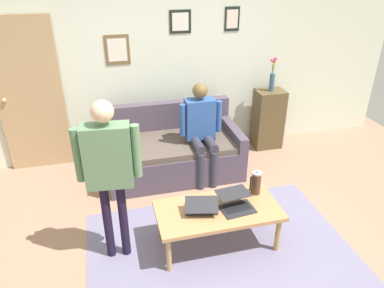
{
  "coord_description": "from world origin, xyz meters",
  "views": [
    {
      "loc": [
        0.83,
        2.75,
        2.66
      ],
      "look_at": [
        -0.05,
        -0.72,
        0.8
      ],
      "focal_mm": 34.09,
      "sensor_mm": 36.0,
      "label": 1
    }
  ],
  "objects_px": {
    "laptop_center": "(236,203)",
    "person_seated": "(201,127)",
    "couch": "(173,151)",
    "side_shelf": "(268,119)",
    "person_standing": "(109,164)",
    "laptop_left": "(201,207)",
    "coffee_table": "(218,212)",
    "french_press": "(256,183)",
    "interior_door": "(30,97)",
    "flower_vase": "(272,78)"
  },
  "relations": [
    {
      "from": "french_press",
      "to": "flower_vase",
      "type": "distance_m",
      "value": 2.06
    },
    {
      "from": "coffee_table",
      "to": "laptop_center",
      "type": "bearing_deg",
      "value": 173.95
    },
    {
      "from": "interior_door",
      "to": "flower_vase",
      "type": "relative_size",
      "value": 4.16
    },
    {
      "from": "coffee_table",
      "to": "person_seated",
      "type": "distance_m",
      "value": 1.35
    },
    {
      "from": "person_standing",
      "to": "person_seated",
      "type": "xyz_separation_m",
      "value": [
        -1.18,
        -1.2,
        -0.32
      ]
    },
    {
      "from": "flower_vase",
      "to": "person_seated",
      "type": "bearing_deg",
      "value": 26.59
    },
    {
      "from": "french_press",
      "to": "flower_vase",
      "type": "height_order",
      "value": "flower_vase"
    },
    {
      "from": "laptop_center",
      "to": "person_seated",
      "type": "height_order",
      "value": "person_seated"
    },
    {
      "from": "french_press",
      "to": "coffee_table",
      "type": "bearing_deg",
      "value": 19.09
    },
    {
      "from": "side_shelf",
      "to": "interior_door",
      "type": "bearing_deg",
      "value": -3.82
    },
    {
      "from": "laptop_left",
      "to": "laptop_center",
      "type": "relative_size",
      "value": 0.99
    },
    {
      "from": "couch",
      "to": "laptop_left",
      "type": "xyz_separation_m",
      "value": [
        0.02,
        1.5,
        0.18
      ]
    },
    {
      "from": "couch",
      "to": "french_press",
      "type": "distance_m",
      "value": 1.51
    },
    {
      "from": "laptop_left",
      "to": "flower_vase",
      "type": "distance_m",
      "value": 2.54
    },
    {
      "from": "laptop_center",
      "to": "coffee_table",
      "type": "bearing_deg",
      "value": -6.05
    },
    {
      "from": "couch",
      "to": "laptop_center",
      "type": "bearing_deg",
      "value": 101.8
    },
    {
      "from": "person_standing",
      "to": "couch",
      "type": "bearing_deg",
      "value": -120.82
    },
    {
      "from": "couch",
      "to": "person_standing",
      "type": "xyz_separation_m",
      "value": [
        0.85,
        1.42,
        0.74
      ]
    },
    {
      "from": "laptop_center",
      "to": "flower_vase",
      "type": "bearing_deg",
      "value": -122.64
    },
    {
      "from": "side_shelf",
      "to": "person_standing",
      "type": "distance_m",
      "value": 3.06
    },
    {
      "from": "laptop_left",
      "to": "person_standing",
      "type": "xyz_separation_m",
      "value": [
        0.82,
        -0.08,
        0.56
      ]
    },
    {
      "from": "interior_door",
      "to": "french_press",
      "type": "height_order",
      "value": "interior_door"
    },
    {
      "from": "interior_door",
      "to": "french_press",
      "type": "relative_size",
      "value": 7.25
    },
    {
      "from": "interior_door",
      "to": "coffee_table",
      "type": "height_order",
      "value": "interior_door"
    },
    {
      "from": "interior_door",
      "to": "side_shelf",
      "type": "relative_size",
      "value": 2.28
    },
    {
      "from": "laptop_center",
      "to": "person_standing",
      "type": "relative_size",
      "value": 0.23
    },
    {
      "from": "interior_door",
      "to": "side_shelf",
      "type": "xyz_separation_m",
      "value": [
        -3.3,
        0.22,
        -0.57
      ]
    },
    {
      "from": "person_seated",
      "to": "couch",
      "type": "bearing_deg",
      "value": -34.59
    },
    {
      "from": "coffee_table",
      "to": "side_shelf",
      "type": "bearing_deg",
      "value": -126.49
    },
    {
      "from": "person_seated",
      "to": "laptop_left",
      "type": "bearing_deg",
      "value": 74.5
    },
    {
      "from": "coffee_table",
      "to": "side_shelf",
      "type": "height_order",
      "value": "side_shelf"
    },
    {
      "from": "laptop_left",
      "to": "person_seated",
      "type": "height_order",
      "value": "person_seated"
    },
    {
      "from": "interior_door",
      "to": "person_seated",
      "type": "xyz_separation_m",
      "value": [
        -2.08,
        0.83,
        -0.3
      ]
    },
    {
      "from": "laptop_center",
      "to": "couch",
      "type": "bearing_deg",
      "value": -78.2
    },
    {
      "from": "french_press",
      "to": "person_standing",
      "type": "bearing_deg",
      "value": 2.45
    },
    {
      "from": "interior_door",
      "to": "couch",
      "type": "xyz_separation_m",
      "value": [
        -1.75,
        0.6,
        -0.72
      ]
    },
    {
      "from": "laptop_center",
      "to": "interior_door",
      "type": "bearing_deg",
      "value": -45.93
    },
    {
      "from": "side_shelf",
      "to": "person_standing",
      "type": "xyz_separation_m",
      "value": [
        2.4,
        1.81,
        0.6
      ]
    },
    {
      "from": "couch",
      "to": "coffee_table",
      "type": "xyz_separation_m",
      "value": [
        -0.15,
        1.52,
        0.09
      ]
    },
    {
      "from": "coffee_table",
      "to": "french_press",
      "type": "distance_m",
      "value": 0.52
    },
    {
      "from": "side_shelf",
      "to": "person_seated",
      "type": "xyz_separation_m",
      "value": [
        1.22,
        0.61,
        0.28
      ]
    },
    {
      "from": "person_standing",
      "to": "laptop_center",
      "type": "bearing_deg",
      "value": 174.38
    },
    {
      "from": "side_shelf",
      "to": "person_standing",
      "type": "bearing_deg",
      "value": 36.94
    },
    {
      "from": "french_press",
      "to": "person_seated",
      "type": "xyz_separation_m",
      "value": [
        0.27,
        -1.13,
        0.16
      ]
    },
    {
      "from": "interior_door",
      "to": "person_seated",
      "type": "distance_m",
      "value": 2.26
    },
    {
      "from": "interior_door",
      "to": "coffee_table",
      "type": "bearing_deg",
      "value": 131.8
    },
    {
      "from": "laptop_left",
      "to": "side_shelf",
      "type": "bearing_deg",
      "value": -129.88
    },
    {
      "from": "side_shelf",
      "to": "flower_vase",
      "type": "height_order",
      "value": "flower_vase"
    },
    {
      "from": "laptop_center",
      "to": "person_seated",
      "type": "distance_m",
      "value": 1.33
    },
    {
      "from": "laptop_left",
      "to": "side_shelf",
      "type": "distance_m",
      "value": 2.46
    }
  ]
}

